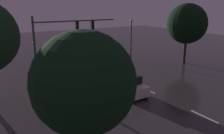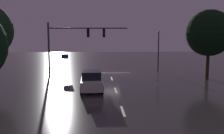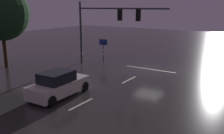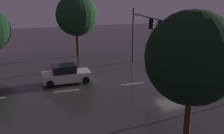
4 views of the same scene
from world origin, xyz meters
TOP-DOWN VIEW (x-y plane):
  - ground_plane at (0.00, 0.00)m, footprint 80.00×80.00m
  - traffic_signal_assembly at (4.13, 1.10)m, footprint 9.42×0.47m
  - lane_dash_far at (0.00, 4.00)m, footprint 0.16×2.20m
  - lane_dash_mid at (0.00, 10.00)m, footprint 0.16×2.20m
  - lane_dash_near at (0.00, 16.00)m, footprint 0.16×2.20m
  - stop_bar at (0.00, -0.09)m, footprint 5.00×0.16m
  - car_approaching at (2.09, 9.71)m, footprint 2.01×4.41m
  - street_lamp_left_kerb at (-6.45, -1.32)m, footprint 0.44×0.44m
  - route_sign at (5.65, -0.56)m, footprint 0.89×0.23m
  - tree_left_near at (-10.34, 4.91)m, footprint 4.95×4.95m
  - tree_right_far at (9.00, 16.52)m, footprint 4.46×4.46m

SIDE VIEW (x-z plane):
  - ground_plane at x=0.00m, z-range 0.00..0.00m
  - lane_dash_far at x=0.00m, z-range 0.00..0.01m
  - lane_dash_mid at x=0.00m, z-range 0.00..0.01m
  - lane_dash_near at x=0.00m, z-range 0.00..0.01m
  - stop_bar at x=0.00m, z-range 0.00..0.01m
  - car_approaching at x=2.09m, z-range -0.05..1.65m
  - route_sign at x=5.65m, z-range 0.54..2.96m
  - street_lamp_left_kerb at x=-6.45m, z-range 1.04..6.42m
  - tree_right_far at x=9.00m, z-range 0.96..7.36m
  - traffic_signal_assembly at x=4.13m, z-range 1.28..7.49m
  - tree_left_near at x=-10.34m, z-range 1.24..8.70m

